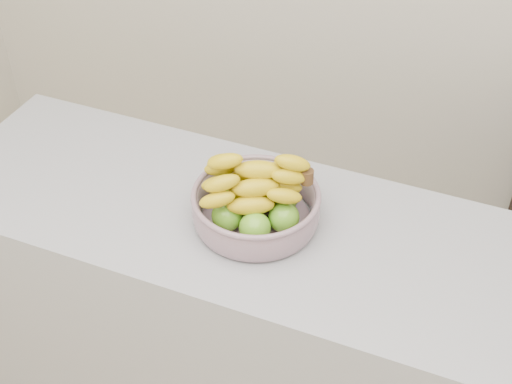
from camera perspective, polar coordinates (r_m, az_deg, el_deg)
room_shell at (r=0.83m, az=-14.13°, el=5.90°), size 4.05×4.05×2.73m
counter at (r=2.18m, az=2.23°, el=-11.73°), size 2.00×0.60×0.90m
fruit_bowl at (r=1.83m, az=-0.01°, el=-0.91°), size 0.33×0.33×0.20m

